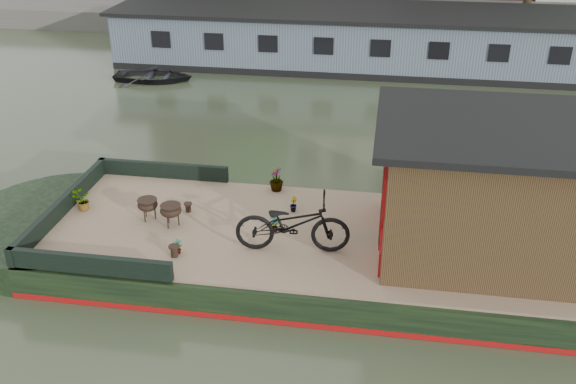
# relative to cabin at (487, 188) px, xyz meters

# --- Properties ---
(ground) EXTENTS (120.00, 120.00, 0.00)m
(ground) POSITION_rel_cabin_xyz_m (-2.19, 0.00, -1.88)
(ground) COLOR #2A3220
(ground) RESTS_ON ground
(houseboat_hull) EXTENTS (14.01, 4.02, 0.60)m
(houseboat_hull) POSITION_rel_cabin_xyz_m (-3.52, 0.00, -1.60)
(houseboat_hull) COLOR black
(houseboat_hull) RESTS_ON ground
(houseboat_deck) EXTENTS (11.80, 3.80, 0.05)m
(houseboat_deck) POSITION_rel_cabin_xyz_m (-2.19, 0.00, -1.25)
(houseboat_deck) COLOR #8D6F57
(houseboat_deck) RESTS_ON houseboat_hull
(bow_bulwark) EXTENTS (3.00, 4.00, 0.35)m
(bow_bulwark) POSITION_rel_cabin_xyz_m (-7.25, 0.00, -1.05)
(bow_bulwark) COLOR black
(bow_bulwark) RESTS_ON houseboat_deck
(cabin) EXTENTS (4.00, 3.50, 2.42)m
(cabin) POSITION_rel_cabin_xyz_m (0.00, 0.00, 0.00)
(cabin) COLOR black
(cabin) RESTS_ON houseboat_deck
(bicycle) EXTENTS (2.13, 0.93, 1.08)m
(bicycle) POSITION_rel_cabin_xyz_m (-3.34, -0.63, -0.69)
(bicycle) COLOR black
(bicycle) RESTS_ON houseboat_deck
(potted_plant_a) EXTENTS (0.22, 0.18, 0.35)m
(potted_plant_a) POSITION_rel_cabin_xyz_m (-3.78, -0.04, -1.05)
(potted_plant_a) COLOR brown
(potted_plant_a) RESTS_ON houseboat_deck
(potted_plant_b) EXTENTS (0.18, 0.20, 0.31)m
(potted_plant_b) POSITION_rel_cabin_xyz_m (-3.56, 0.82, -1.07)
(potted_plant_b) COLOR brown
(potted_plant_b) RESTS_ON houseboat_deck
(potted_plant_c) EXTENTS (0.49, 0.47, 0.42)m
(potted_plant_c) POSITION_rel_cabin_xyz_m (-7.79, 0.18, -1.02)
(potted_plant_c) COLOR #943A2B
(potted_plant_c) RESTS_ON houseboat_deck
(potted_plant_d) EXTENTS (0.37, 0.37, 0.52)m
(potted_plant_d) POSITION_rel_cabin_xyz_m (-4.05, 1.69, -0.97)
(potted_plant_d) COLOR brown
(potted_plant_d) RESTS_ON houseboat_deck
(potted_plant_e) EXTENTS (0.18, 0.17, 0.29)m
(potted_plant_e) POSITION_rel_cabin_xyz_m (-5.36, -1.08, -1.08)
(potted_plant_e) COLOR #9D5E2E
(potted_plant_e) RESTS_ON houseboat_deck
(brazier_front) EXTENTS (0.49, 0.49, 0.44)m
(brazier_front) POSITION_rel_cabin_xyz_m (-6.33, 0.03, -1.01)
(brazier_front) COLOR black
(brazier_front) RESTS_ON houseboat_deck
(brazier_rear) EXTENTS (0.44, 0.44, 0.45)m
(brazier_rear) POSITION_rel_cabin_xyz_m (-5.80, -0.13, -1.00)
(brazier_rear) COLOR black
(brazier_rear) RESTS_ON houseboat_deck
(bollard_port) EXTENTS (0.17, 0.17, 0.19)m
(bollard_port) POSITION_rel_cabin_xyz_m (-5.65, 0.46, -1.13)
(bollard_port) COLOR black
(bollard_port) RESTS_ON houseboat_deck
(bollard_stbd) EXTENTS (0.20, 0.20, 0.22)m
(bollard_stbd) POSITION_rel_cabin_xyz_m (-5.40, -1.19, -1.12)
(bollard_stbd) COLOR black
(bollard_stbd) RESTS_ON houseboat_deck
(dinghy) EXTENTS (2.92, 2.17, 0.58)m
(dinghy) POSITION_rel_cabin_xyz_m (-10.16, 10.82, -1.59)
(dinghy) COLOR black
(dinghy) RESTS_ON ground
(far_houseboat) EXTENTS (20.40, 4.40, 2.11)m
(far_houseboat) POSITION_rel_cabin_xyz_m (-2.19, 14.00, -0.91)
(far_houseboat) COLOR slate
(far_houseboat) RESTS_ON ground
(quay) EXTENTS (60.00, 6.00, 0.90)m
(quay) POSITION_rel_cabin_xyz_m (-2.19, 20.50, -1.43)
(quay) COLOR #47443F
(quay) RESTS_ON ground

